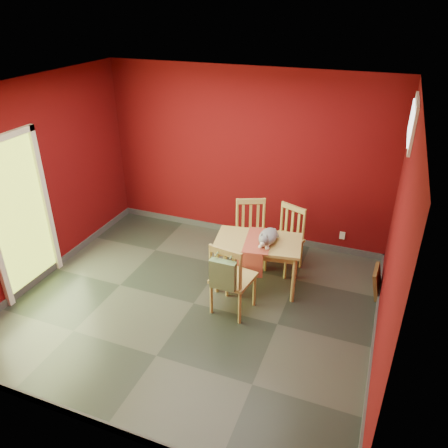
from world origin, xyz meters
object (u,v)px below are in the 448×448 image
(chair_far_right, at_px, (286,238))
(tote_bag, at_px, (223,275))
(cat, at_px, (268,234))
(chair_near, at_px, (231,278))
(chair_far_left, at_px, (251,233))
(dining_table, at_px, (258,246))
(picture_frame, at_px, (377,282))

(chair_far_right, distance_m, tote_bag, 1.54)
(cat, bearing_deg, chair_near, -105.28)
(chair_near, bearing_deg, chair_far_right, 73.39)
(chair_far_left, height_order, cat, chair_far_left)
(chair_near, distance_m, cat, 0.78)
(dining_table, relative_size, chair_far_left, 1.24)
(chair_near, xyz_separation_m, picture_frame, (1.68, 1.04, -0.32))
(dining_table, bearing_deg, chair_far_left, 116.80)
(chair_far_right, height_order, cat, chair_far_right)
(tote_bag, height_order, picture_frame, tote_bag)
(chair_far_right, height_order, chair_near, chair_near)
(dining_table, xyz_separation_m, chair_far_left, (-0.26, 0.52, -0.12))
(tote_bag, distance_m, picture_frame, 2.18)
(dining_table, height_order, cat, cat)
(chair_far_left, height_order, tote_bag, chair_far_left)
(tote_bag, xyz_separation_m, cat, (0.28, 0.90, 0.13))
(tote_bag, bearing_deg, dining_table, 80.18)
(dining_table, distance_m, picture_frame, 1.65)
(tote_bag, relative_size, cat, 0.93)
(chair_far_left, distance_m, chair_far_right, 0.51)
(chair_far_left, distance_m, tote_bag, 1.43)
(dining_table, height_order, tote_bag, tote_bag)
(chair_far_right, relative_size, picture_frame, 2.41)
(chair_near, height_order, cat, chair_near)
(chair_far_right, bearing_deg, cat, -100.90)
(dining_table, height_order, chair_far_left, chair_far_left)
(cat, relative_size, picture_frame, 1.20)
(dining_table, relative_size, cat, 2.57)
(chair_far_right, relative_size, chair_near, 0.95)
(chair_near, relative_size, picture_frame, 2.53)
(chair_far_right, bearing_deg, chair_near, -106.61)
(picture_frame, bearing_deg, chair_near, -148.30)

